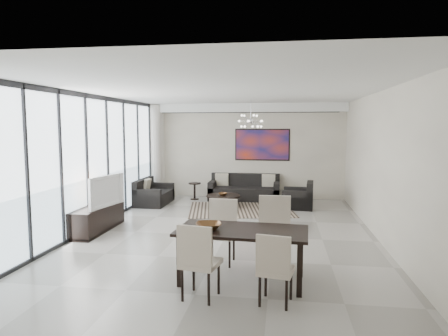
% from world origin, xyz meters
% --- Properties ---
extents(room_shell, '(6.00, 9.00, 2.90)m').
position_xyz_m(room_shell, '(0.46, 0.00, 1.45)').
color(room_shell, '#A8A39B').
rests_on(room_shell, ground).
extents(window_wall, '(0.37, 8.95, 2.90)m').
position_xyz_m(window_wall, '(-2.86, 0.00, 1.47)').
color(window_wall, silver).
rests_on(window_wall, floor).
extents(soffit, '(5.98, 0.40, 0.26)m').
position_xyz_m(soffit, '(0.00, 4.30, 2.77)').
color(soffit, white).
rests_on(soffit, room_shell).
extents(painting, '(1.68, 0.04, 0.98)m').
position_xyz_m(painting, '(0.50, 4.47, 1.65)').
color(painting, red).
rests_on(painting, room_shell).
extents(chandelier, '(0.66, 0.66, 0.71)m').
position_xyz_m(chandelier, '(0.30, 2.50, 2.35)').
color(chandelier, silver).
rests_on(chandelier, room_shell).
extents(rug, '(3.04, 2.53, 0.01)m').
position_xyz_m(rug, '(0.04, 2.60, 0.01)').
color(rug, black).
rests_on(rug, floor).
extents(coffee_table, '(0.94, 0.94, 0.33)m').
position_xyz_m(coffee_table, '(-0.47, 2.86, 0.19)').
color(coffee_table, black).
rests_on(coffee_table, floor).
extents(bowl_coffee, '(0.29, 0.29, 0.08)m').
position_xyz_m(bowl_coffee, '(-0.48, 2.83, 0.37)').
color(bowl_coffee, brown).
rests_on(bowl_coffee, coffee_table).
extents(sofa_main, '(2.11, 0.86, 0.77)m').
position_xyz_m(sofa_main, '(-0.00, 4.07, 0.26)').
color(sofa_main, black).
rests_on(sofa_main, floor).
extents(loveseat, '(0.80, 1.43, 0.71)m').
position_xyz_m(loveseat, '(-2.54, 3.02, 0.24)').
color(loveseat, black).
rests_on(loveseat, floor).
extents(armchair, '(0.88, 0.92, 0.72)m').
position_xyz_m(armchair, '(1.59, 3.05, 0.25)').
color(armchair, black).
rests_on(armchair, floor).
extents(side_table, '(0.37, 0.37, 0.51)m').
position_xyz_m(side_table, '(-1.51, 3.88, 0.34)').
color(side_table, black).
rests_on(side_table, floor).
extents(tv_console, '(0.49, 1.75, 0.55)m').
position_xyz_m(tv_console, '(-2.76, -0.00, 0.27)').
color(tv_console, black).
rests_on(tv_console, floor).
extents(television, '(0.36, 1.15, 0.66)m').
position_xyz_m(television, '(-2.60, -0.06, 0.87)').
color(television, gray).
rests_on(television, tv_console).
extents(dining_table, '(1.89, 1.03, 0.77)m').
position_xyz_m(dining_table, '(0.57, -2.33, 0.68)').
color(dining_table, black).
rests_on(dining_table, floor).
extents(dining_chair_sw, '(0.54, 0.54, 1.00)m').
position_xyz_m(dining_chair_sw, '(0.08, -3.05, 0.57)').
color(dining_chair_sw, beige).
rests_on(dining_chair_sw, floor).
extents(dining_chair_se, '(0.49, 0.49, 0.92)m').
position_xyz_m(dining_chair_se, '(1.05, -3.06, 0.53)').
color(dining_chair_se, beige).
rests_on(dining_chair_se, floor).
extents(dining_chair_nw, '(0.50, 0.50, 1.02)m').
position_xyz_m(dining_chair_nw, '(0.16, -1.52, 0.59)').
color(dining_chair_nw, beige).
rests_on(dining_chair_nw, floor).
extents(dining_chair_ne, '(0.52, 0.52, 1.11)m').
position_xyz_m(dining_chair_ne, '(1.01, -1.57, 0.64)').
color(dining_chair_ne, beige).
rests_on(dining_chair_ne, floor).
extents(bowl_dining, '(0.43, 0.43, 0.09)m').
position_xyz_m(bowl_dining, '(0.10, -2.39, 0.81)').
color(bowl_dining, brown).
rests_on(bowl_dining, dining_table).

